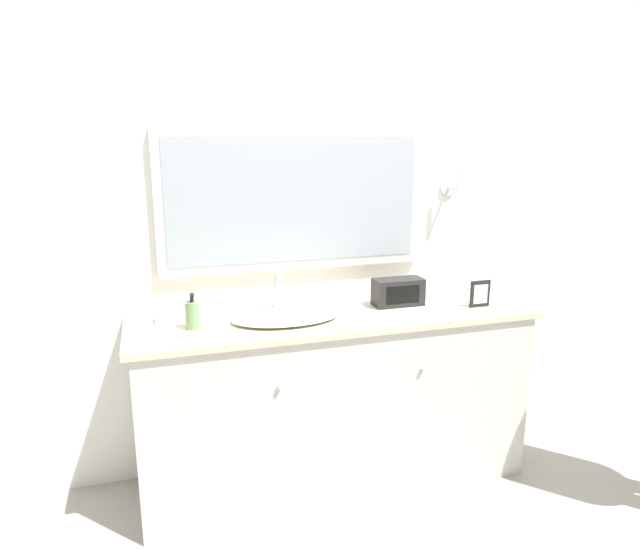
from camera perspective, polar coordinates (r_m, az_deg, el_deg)
The scene contains 9 objects.
ground_plane at distance 2.93m, azimuth 3.37°, elevation -22.50°, with size 14.00×14.00×0.00m, color #9E998E.
wall_back at distance 2.98m, azimuth -0.42°, elevation 4.94°, with size 8.00×0.18×2.55m.
vanity_counter at distance 2.95m, azimuth 1.45°, elevation -12.18°, with size 1.97×0.57×0.89m.
sink_basin at distance 2.69m, azimuth -3.49°, elevation -4.11°, with size 0.52×0.36×0.19m.
soap_bottle at distance 2.61m, azimuth -12.62°, elevation -3.93°, with size 0.07×0.07×0.17m.
appliance_box at distance 2.92m, azimuth 7.82°, elevation -1.74°, with size 0.25×0.12×0.14m.
picture_frame at distance 2.98m, azimuth 15.71°, elevation -1.87°, with size 0.11×0.01×0.14m.
hand_towel_near_sink at distance 2.75m, azimuth -14.41°, elevation -4.19°, with size 0.17×0.10×0.03m.
metal_tray at distance 3.15m, azimuth 11.28°, elevation -1.97°, with size 0.17×0.10×0.01m.
Camera 1 is at (-0.84, -2.22, 1.73)m, focal length 32.00 mm.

